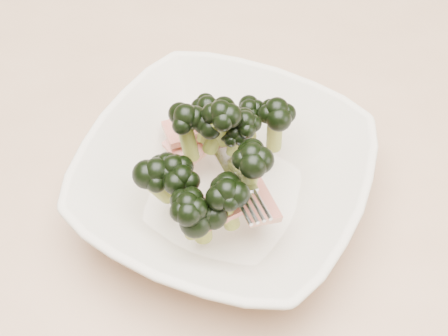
{
  "coord_description": "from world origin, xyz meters",
  "views": [
    {
      "loc": [
        0.1,
        -0.37,
        1.25
      ],
      "look_at": [
        0.06,
        -0.03,
        0.8
      ],
      "focal_mm": 50.0,
      "sensor_mm": 36.0,
      "label": 1
    }
  ],
  "objects": [
    {
      "name": "dining_table",
      "position": [
        0.0,
        0.0,
        0.65
      ],
      "size": [
        1.2,
        0.8,
        0.75
      ],
      "color": "tan",
      "rests_on": "ground"
    },
    {
      "name": "broccoli_dish",
      "position": [
        0.06,
        -0.03,
        0.79
      ],
      "size": [
        0.33,
        0.33,
        0.12
      ],
      "color": "beige",
      "rests_on": "dining_table"
    }
  ]
}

